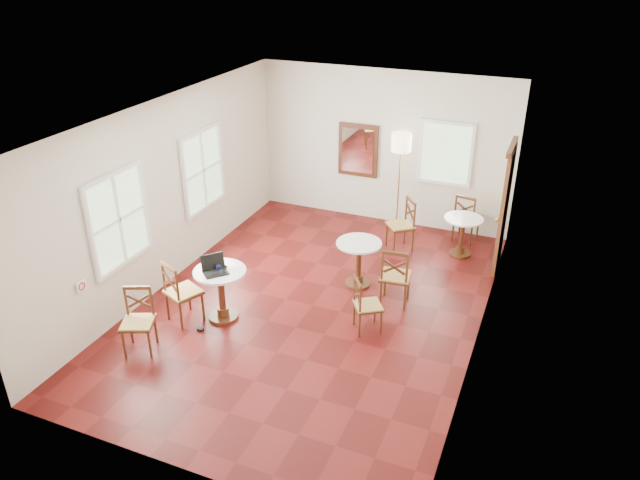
{
  "coord_description": "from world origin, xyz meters",
  "views": [
    {
      "loc": [
        3.12,
        -7.25,
        5.11
      ],
      "look_at": [
        0.0,
        0.3,
        1.0
      ],
      "focal_mm": 33.75,
      "sensor_mm": 36.0,
      "label": 1
    }
  ],
  "objects_px": {
    "mouse": "(224,266)",
    "water_glass": "(221,273)",
    "cafe_table_mid": "(359,259)",
    "power_adapter": "(200,330)",
    "chair_back_a": "(466,217)",
    "chair_near_b": "(138,321)",
    "chair_back_b": "(402,225)",
    "chair_mid_a": "(395,276)",
    "navy_mug": "(219,268)",
    "chair_near_a": "(182,292)",
    "cafe_table_near": "(221,289)",
    "chair_mid_b": "(366,305)",
    "laptop": "(214,268)",
    "floor_lamp": "(401,149)",
    "cafe_table_back": "(462,232)"
  },
  "relations": [
    {
      "from": "navy_mug",
      "to": "power_adapter",
      "type": "height_order",
      "value": "navy_mug"
    },
    {
      "from": "chair_mid_a",
      "to": "laptop",
      "type": "height_order",
      "value": "laptop"
    },
    {
      "from": "chair_near_a",
      "to": "navy_mug",
      "type": "bearing_deg",
      "value": -126.76
    },
    {
      "from": "laptop",
      "to": "power_adapter",
      "type": "xyz_separation_m",
      "value": [
        -0.09,
        -0.37,
        -0.86
      ]
    },
    {
      "from": "floor_lamp",
      "to": "water_glass",
      "type": "height_order",
      "value": "floor_lamp"
    },
    {
      "from": "chair_near_a",
      "to": "chair_near_b",
      "type": "xyz_separation_m",
      "value": [
        -0.15,
        -0.82,
        -0.04
      ]
    },
    {
      "from": "mouse",
      "to": "power_adapter",
      "type": "xyz_separation_m",
      "value": [
        -0.16,
        -0.53,
        -0.81
      ]
    },
    {
      "from": "chair_near_a",
      "to": "laptop",
      "type": "xyz_separation_m",
      "value": [
        0.45,
        0.23,
        0.38
      ]
    },
    {
      "from": "floor_lamp",
      "to": "water_glass",
      "type": "bearing_deg",
      "value": -109.41
    },
    {
      "from": "chair_back_a",
      "to": "chair_mid_b",
      "type": "bearing_deg",
      "value": 87.39
    },
    {
      "from": "mouse",
      "to": "navy_mug",
      "type": "height_order",
      "value": "navy_mug"
    },
    {
      "from": "laptop",
      "to": "water_glass",
      "type": "height_order",
      "value": "laptop"
    },
    {
      "from": "power_adapter",
      "to": "navy_mug",
      "type": "bearing_deg",
      "value": 72.22
    },
    {
      "from": "chair_mid_a",
      "to": "cafe_table_back",
      "type": "bearing_deg",
      "value": -113.93
    },
    {
      "from": "mouse",
      "to": "navy_mug",
      "type": "xyz_separation_m",
      "value": [
        -0.02,
        -0.11,
        0.02
      ]
    },
    {
      "from": "chair_mid_b",
      "to": "chair_back_b",
      "type": "xyz_separation_m",
      "value": [
        -0.23,
        2.68,
        0.06
      ]
    },
    {
      "from": "water_glass",
      "to": "power_adapter",
      "type": "xyz_separation_m",
      "value": [
        -0.24,
        -0.3,
        -0.84
      ]
    },
    {
      "from": "chair_near_a",
      "to": "water_glass",
      "type": "distance_m",
      "value": 0.72
    },
    {
      "from": "chair_back_a",
      "to": "power_adapter",
      "type": "relative_size",
      "value": 10.35
    },
    {
      "from": "cafe_table_mid",
      "to": "water_glass",
      "type": "height_order",
      "value": "water_glass"
    },
    {
      "from": "navy_mug",
      "to": "chair_near_a",
      "type": "bearing_deg",
      "value": -150.96
    },
    {
      "from": "cafe_table_near",
      "to": "water_glass",
      "type": "xyz_separation_m",
      "value": [
        0.11,
        -0.13,
        0.36
      ]
    },
    {
      "from": "chair_near_a",
      "to": "mouse",
      "type": "distance_m",
      "value": 0.73
    },
    {
      "from": "chair_mid_b",
      "to": "chair_back_b",
      "type": "bearing_deg",
      "value": -28.7
    },
    {
      "from": "cafe_table_back",
      "to": "chair_mid_a",
      "type": "bearing_deg",
      "value": -107.5
    },
    {
      "from": "chair_near_a",
      "to": "floor_lamp",
      "type": "xyz_separation_m",
      "value": [
        2.05,
        4.25,
        1.14
      ]
    },
    {
      "from": "chair_near_a",
      "to": "mouse",
      "type": "relative_size",
      "value": 10.05
    },
    {
      "from": "chair_back_a",
      "to": "navy_mug",
      "type": "xyz_separation_m",
      "value": [
        -2.87,
        -4.01,
        0.39
      ]
    },
    {
      "from": "mouse",
      "to": "water_glass",
      "type": "xyz_separation_m",
      "value": [
        0.09,
        -0.23,
        0.03
      ]
    },
    {
      "from": "chair_near_b",
      "to": "chair_mid_b",
      "type": "xyz_separation_m",
      "value": [
        2.72,
        1.62,
        -0.04
      ]
    },
    {
      "from": "laptop",
      "to": "power_adapter",
      "type": "height_order",
      "value": "laptop"
    },
    {
      "from": "mouse",
      "to": "navy_mug",
      "type": "relative_size",
      "value": 0.9
    },
    {
      "from": "chair_back_b",
      "to": "chair_mid_a",
      "type": "bearing_deg",
      "value": -26.14
    },
    {
      "from": "cafe_table_mid",
      "to": "chair_near_a",
      "type": "relative_size",
      "value": 0.78
    },
    {
      "from": "chair_mid_a",
      "to": "power_adapter",
      "type": "height_order",
      "value": "chair_mid_a"
    },
    {
      "from": "chair_near_a",
      "to": "chair_mid_a",
      "type": "xyz_separation_m",
      "value": [
        2.76,
        1.64,
        -0.0
      ]
    },
    {
      "from": "cafe_table_near",
      "to": "chair_near_a",
      "type": "xyz_separation_m",
      "value": [
        -0.49,
        -0.28,
        -0.01
      ]
    },
    {
      "from": "floor_lamp",
      "to": "power_adapter",
      "type": "height_order",
      "value": "floor_lamp"
    },
    {
      "from": "chair_near_b",
      "to": "water_glass",
      "type": "height_order",
      "value": "chair_near_b"
    },
    {
      "from": "chair_near_a",
      "to": "chair_back_a",
      "type": "relative_size",
      "value": 1.06
    },
    {
      "from": "chair_mid_b",
      "to": "mouse",
      "type": "height_order",
      "value": "mouse"
    },
    {
      "from": "navy_mug",
      "to": "laptop",
      "type": "bearing_deg",
      "value": -133.86
    },
    {
      "from": "cafe_table_back",
      "to": "mouse",
      "type": "xyz_separation_m",
      "value": [
        -2.89,
        -3.29,
        0.39
      ]
    },
    {
      "from": "cafe_table_mid",
      "to": "power_adapter",
      "type": "relative_size",
      "value": 8.51
    },
    {
      "from": "chair_back_b",
      "to": "chair_near_a",
      "type": "bearing_deg",
      "value": -72.66
    },
    {
      "from": "cafe_table_near",
      "to": "cafe_table_mid",
      "type": "height_order",
      "value": "cafe_table_near"
    },
    {
      "from": "chair_near_a",
      "to": "water_glass",
      "type": "height_order",
      "value": "chair_near_a"
    },
    {
      "from": "chair_near_a",
      "to": "laptop",
      "type": "distance_m",
      "value": 0.63
    },
    {
      "from": "laptop",
      "to": "navy_mug",
      "type": "distance_m",
      "value": 0.07
    },
    {
      "from": "cafe_table_mid",
      "to": "chair_mid_a",
      "type": "xyz_separation_m",
      "value": [
        0.71,
        -0.34,
        0.01
      ]
    }
  ]
}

